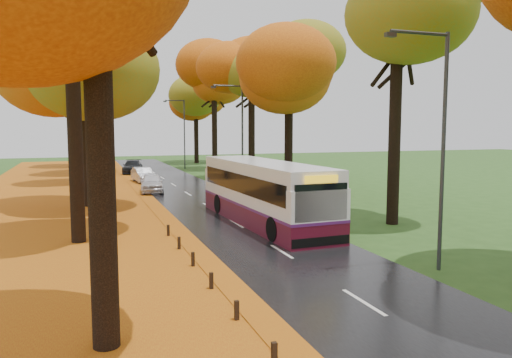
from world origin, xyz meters
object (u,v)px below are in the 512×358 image
streetlamp_mid (239,129)px  bus (264,191)px  car_white (152,183)px  streetlamp_far (182,128)px  car_dark (133,167)px  streetlamp_near (438,133)px  car_silver (143,175)px

streetlamp_mid → bus: size_ratio=0.67×
car_white → bus: bearing=-68.7°
streetlamp_far → bus: size_ratio=0.67×
car_dark → streetlamp_near: bearing=-71.8°
car_dark → streetlamp_far: bearing=43.7°
streetlamp_mid → car_white: size_ratio=1.95×
bus → car_silver: size_ratio=3.01×
streetlamp_mid → car_silver: 11.49m
streetlamp_far → streetlamp_near: bearing=-90.0°
streetlamp_mid → streetlamp_far: same height
streetlamp_near → car_silver: 31.71m
car_silver → car_dark: 8.97m
streetlamp_near → car_silver: bearing=101.2°
streetlamp_far → car_silver: streetlamp_far is taller
car_silver → streetlamp_mid: bearing=-61.4°
streetlamp_near → streetlamp_mid: size_ratio=1.00×
streetlamp_mid → car_white: (-6.30, 1.73, -3.97)m
streetlamp_near → car_white: (-6.30, 23.73, -3.97)m
streetlamp_near → bus: 10.51m
car_silver → bus: bearing=-86.5°
car_white → car_dark: 16.09m
bus → streetlamp_far: bearing=83.1°
bus → car_silver: bus is taller
car_white → car_dark: car_white is taller
car_white → car_silver: car_white is taller
streetlamp_near → streetlamp_far: 44.00m
streetlamp_near → streetlamp_mid: 22.00m
streetlamp_near → car_silver: (-6.12, 30.85, -4.02)m
streetlamp_far → car_silver: 15.05m
streetlamp_mid → bus: 12.91m
streetlamp_mid → car_dark: streetlamp_mid is taller
streetlamp_near → streetlamp_far: (0.00, 44.00, 0.00)m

